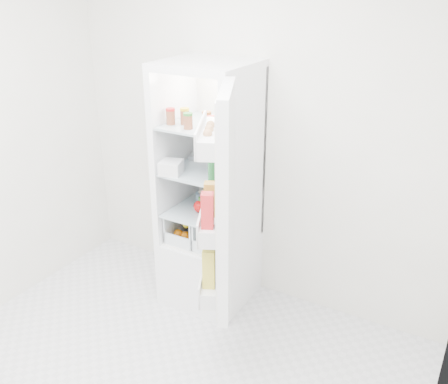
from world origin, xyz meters
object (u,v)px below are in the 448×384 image
Objects in this scene: refrigerator at (213,216)px; red_cabbage at (231,200)px; fridge_door at (221,206)px; mushroom_bowl at (205,197)px.

refrigerator is 11.04× the size of red_cabbage.
fridge_door is at bearing -54.56° from refrigerator.
mushroom_bowl is 0.90m from fridge_door.
refrigerator reaches higher than fridge_door.
red_cabbage is (0.15, 0.01, 0.16)m from refrigerator.
red_cabbage is 1.22× the size of mushroom_bowl.
refrigerator is at bearing -175.91° from red_cabbage.
refrigerator is 0.86m from fridge_door.
refrigerator is at bearing -27.63° from mushroom_bowl.
mushroom_bowl is at bearing 152.37° from refrigerator.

